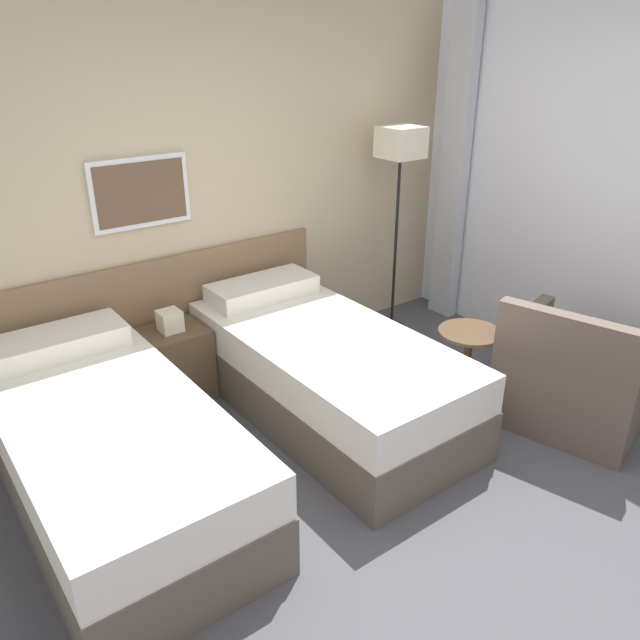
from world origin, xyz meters
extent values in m
plane|color=#47474C|center=(0.00, 0.00, 0.00)|extent=(16.00, 16.00, 0.00)
cube|color=#C6B28E|center=(0.00, 2.23, 1.35)|extent=(10.00, 0.06, 2.70)
cube|color=#846647|center=(-0.48, 2.18, 0.46)|extent=(2.52, 0.04, 0.92)
cube|color=white|center=(-0.48, 2.18, 1.37)|extent=(0.64, 0.03, 0.44)
cube|color=brown|center=(-0.48, 2.17, 1.37)|extent=(0.58, 0.01, 0.38)
cube|color=#B7BAC1|center=(2.05, 1.85, 1.32)|extent=(0.10, 0.24, 2.64)
cube|color=brown|center=(-1.18, 1.15, 0.16)|extent=(0.95, 2.00, 0.33)
cube|color=silver|center=(-1.18, 1.15, 0.45)|extent=(0.94, 1.98, 0.24)
cube|color=silver|center=(-1.18, 1.92, 0.63)|extent=(0.76, 0.34, 0.13)
cube|color=brown|center=(0.22, 1.15, 0.16)|extent=(0.95, 2.00, 0.33)
cube|color=silver|center=(0.22, 1.15, 0.45)|extent=(0.94, 1.98, 0.24)
cube|color=silver|center=(0.22, 1.92, 0.63)|extent=(0.76, 0.34, 0.13)
cube|color=brown|center=(-0.48, 1.93, 0.25)|extent=(0.44, 0.37, 0.50)
cube|color=beige|center=(-0.48, 1.93, 0.57)|extent=(0.14, 0.14, 0.14)
cylinder|color=black|center=(1.45, 1.87, 0.01)|extent=(0.24, 0.24, 0.02)
cylinder|color=black|center=(1.45, 1.87, 0.72)|extent=(0.02, 0.02, 1.41)
cube|color=beige|center=(1.45, 1.87, 1.54)|extent=(0.29, 0.29, 0.23)
cylinder|color=brown|center=(0.99, 0.67, 0.01)|extent=(0.26, 0.26, 0.01)
cylinder|color=brown|center=(0.99, 0.67, 0.28)|extent=(0.05, 0.05, 0.52)
cylinder|color=brown|center=(0.99, 0.67, 0.55)|extent=(0.40, 0.40, 0.02)
cube|color=brown|center=(1.47, 0.17, 0.23)|extent=(1.03, 1.01, 0.46)
cube|color=brown|center=(1.11, 0.08, 0.65)|extent=(0.31, 0.82, 0.39)
cube|color=brown|center=(1.38, 0.53, 0.55)|extent=(0.72, 0.27, 0.18)
camera|label=1|loc=(-1.91, -1.60, 2.27)|focal=35.00mm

